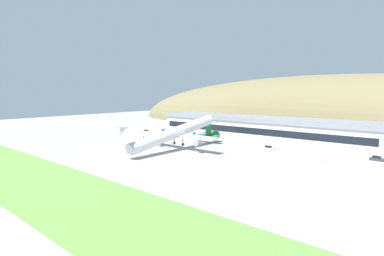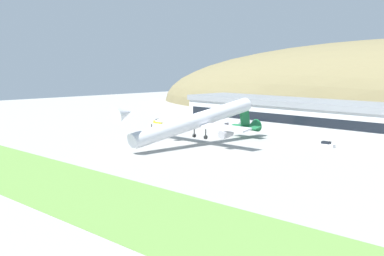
{
  "view_description": "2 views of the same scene",
  "coord_description": "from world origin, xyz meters",
  "px_view_note": "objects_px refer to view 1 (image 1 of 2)",
  "views": [
    {
      "loc": [
        65.83,
        -77.89,
        21.62
      ],
      "look_at": [
        -6.86,
        7.98,
        8.16
      ],
      "focal_mm": 28.0,
      "sensor_mm": 36.0,
      "label": 1
    },
    {
      "loc": [
        93.17,
        -97.87,
        23.27
      ],
      "look_at": [
        -10.87,
        1.66,
        4.76
      ],
      "focal_mm": 50.0,
      "sensor_mm": 36.0,
      "label": 2
    }
  ],
  "objects_px": {
    "terminal_building": "(259,126)",
    "cargo_airplane": "(176,133)",
    "box_truck": "(168,131)",
    "service_car_1": "(146,132)",
    "fuel_truck": "(199,135)",
    "service_car_0": "(269,148)",
    "service_car_2": "(377,159)",
    "traffic_cone_0": "(325,161)"
  },
  "relations": [
    {
      "from": "service_car_2",
      "to": "fuel_truck",
      "type": "relative_size",
      "value": 0.64
    },
    {
      "from": "service_car_0",
      "to": "fuel_truck",
      "type": "xyz_separation_m",
      "value": [
        -38.08,
        5.52,
        0.95
      ]
    },
    {
      "from": "fuel_truck",
      "to": "traffic_cone_0",
      "type": "height_order",
      "value": "fuel_truck"
    },
    {
      "from": "service_car_2",
      "to": "traffic_cone_0",
      "type": "height_order",
      "value": "service_car_2"
    },
    {
      "from": "cargo_airplane",
      "to": "service_car_2",
      "type": "xyz_separation_m",
      "value": [
        60.95,
        28.05,
        -5.71
      ]
    },
    {
      "from": "cargo_airplane",
      "to": "service_car_2",
      "type": "bearing_deg",
      "value": 24.71
    },
    {
      "from": "service_car_2",
      "to": "service_car_0",
      "type": "bearing_deg",
      "value": -171.29
    },
    {
      "from": "cargo_airplane",
      "to": "traffic_cone_0",
      "type": "xyz_separation_m",
      "value": [
        49.02,
        15.37,
        -6.08
      ]
    },
    {
      "from": "terminal_building",
      "to": "service_car_1",
      "type": "height_order",
      "value": "terminal_building"
    },
    {
      "from": "terminal_building",
      "to": "cargo_airplane",
      "type": "height_order",
      "value": "cargo_airplane"
    },
    {
      "from": "box_truck",
      "to": "service_car_1",
      "type": "bearing_deg",
      "value": -164.88
    },
    {
      "from": "cargo_airplane",
      "to": "box_truck",
      "type": "distance_m",
      "value": 43.57
    },
    {
      "from": "terminal_building",
      "to": "service_car_0",
      "type": "distance_m",
      "value": 28.58
    },
    {
      "from": "terminal_building",
      "to": "service_car_0",
      "type": "relative_size",
      "value": 24.19
    },
    {
      "from": "service_car_1",
      "to": "box_truck",
      "type": "height_order",
      "value": "box_truck"
    },
    {
      "from": "service_car_0",
      "to": "terminal_building",
      "type": "bearing_deg",
      "value": 124.97
    },
    {
      "from": "terminal_building",
      "to": "service_car_2",
      "type": "bearing_deg",
      "value": -19.31
    },
    {
      "from": "terminal_building",
      "to": "traffic_cone_0",
      "type": "distance_m",
      "value": 49.57
    },
    {
      "from": "box_truck",
      "to": "traffic_cone_0",
      "type": "distance_m",
      "value": 82.66
    },
    {
      "from": "terminal_building",
      "to": "service_car_2",
      "type": "xyz_separation_m",
      "value": [
        50.67,
        -17.75,
        -5.09
      ]
    },
    {
      "from": "terminal_building",
      "to": "cargo_airplane",
      "type": "distance_m",
      "value": 46.95
    },
    {
      "from": "terminal_building",
      "to": "traffic_cone_0",
      "type": "bearing_deg",
      "value": -38.16
    },
    {
      "from": "service_car_0",
      "to": "service_car_2",
      "type": "relative_size",
      "value": 0.99
    },
    {
      "from": "cargo_airplane",
      "to": "traffic_cone_0",
      "type": "relative_size",
      "value": 91.38
    },
    {
      "from": "service_car_0",
      "to": "traffic_cone_0",
      "type": "relative_size",
      "value": 7.46
    },
    {
      "from": "cargo_airplane",
      "to": "service_car_1",
      "type": "height_order",
      "value": "cargo_airplane"
    },
    {
      "from": "service_car_1",
      "to": "fuel_truck",
      "type": "height_order",
      "value": "fuel_truck"
    },
    {
      "from": "terminal_building",
      "to": "fuel_truck",
      "type": "distance_m",
      "value": 28.4
    },
    {
      "from": "service_car_0",
      "to": "traffic_cone_0",
      "type": "bearing_deg",
      "value": -18.1
    },
    {
      "from": "service_car_1",
      "to": "fuel_truck",
      "type": "xyz_separation_m",
      "value": [
        33.97,
        3.31,
        0.94
      ]
    },
    {
      "from": "service_car_0",
      "to": "fuel_truck",
      "type": "relative_size",
      "value": 0.64
    },
    {
      "from": "terminal_building",
      "to": "service_car_1",
      "type": "distance_m",
      "value": 59.91
    },
    {
      "from": "box_truck",
      "to": "fuel_truck",
      "type": "bearing_deg",
      "value": -0.61
    },
    {
      "from": "service_car_0",
      "to": "fuel_truck",
      "type": "distance_m",
      "value": 38.49
    },
    {
      "from": "service_car_2",
      "to": "box_truck",
      "type": "relative_size",
      "value": 0.54
    },
    {
      "from": "terminal_building",
      "to": "cargo_airplane",
      "type": "xyz_separation_m",
      "value": [
        -10.28,
        -45.8,
        0.62
      ]
    },
    {
      "from": "traffic_cone_0",
      "to": "service_car_2",
      "type": "bearing_deg",
      "value": 46.75
    },
    {
      "from": "service_car_1",
      "to": "service_car_2",
      "type": "distance_m",
      "value": 106.65
    },
    {
      "from": "service_car_1",
      "to": "service_car_2",
      "type": "relative_size",
      "value": 1.05
    },
    {
      "from": "service_car_1",
      "to": "cargo_airplane",
      "type": "bearing_deg",
      "value": -28.68
    },
    {
      "from": "box_truck",
      "to": "traffic_cone_0",
      "type": "bearing_deg",
      "value": -9.15
    },
    {
      "from": "cargo_airplane",
      "to": "fuel_truck",
      "type": "relative_size",
      "value": 7.78
    }
  ]
}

